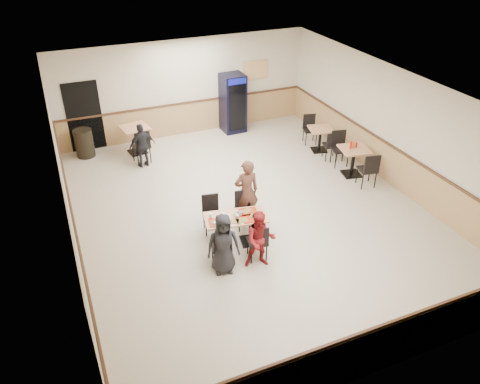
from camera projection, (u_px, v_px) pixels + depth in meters
name	position (u px, v px, depth m)	size (l,w,h in m)	color
ground	(249.00, 211.00, 11.35)	(10.00, 10.00, 0.00)	beige
room_shell	(270.00, 136.00, 13.64)	(10.00, 10.00, 10.00)	silver
main_table	(236.00, 226.00, 10.00)	(1.42, 0.88, 0.71)	black
main_chairs	(234.00, 227.00, 10.00)	(1.43, 1.73, 0.90)	black
diner_woman_left	(223.00, 244.00, 9.15)	(0.65, 0.42, 1.33)	black
diner_woman_right	(260.00, 240.00, 9.31)	(0.62, 0.48, 1.28)	maroon
diner_man_opposite	(246.00, 192.00, 10.58)	(0.58, 0.38, 1.58)	#512F22
lone_diner	(142.00, 146.00, 12.98)	(0.75, 0.31, 1.27)	black
tabletop_clutter	(238.00, 217.00, 9.82)	(1.20, 0.64, 0.12)	#AD260B
side_table_near	(353.00, 158.00, 12.61)	(0.87, 0.87, 0.79)	black
side_table_near_chair_south	(367.00, 169.00, 12.13)	(0.46, 0.46, 1.00)	black
side_table_near_chair_north	(340.00, 149.00, 13.12)	(0.46, 0.46, 1.00)	black
side_table_far	(320.00, 136.00, 13.90)	(0.82, 0.82, 0.72)	black
side_table_far_chair_south	(331.00, 144.00, 13.46)	(0.42, 0.42, 0.91)	black
side_table_far_chair_north	(310.00, 129.00, 14.37)	(0.42, 0.42, 0.91)	black
condiment_caddy	(353.00, 145.00, 12.45)	(0.23, 0.06, 0.20)	red
back_table	(136.00, 136.00, 13.76)	(0.88, 0.88, 0.82)	black
back_table_chair_lone	(141.00, 145.00, 13.26)	(0.48, 0.48, 1.04)	black
pepsi_cooler	(233.00, 103.00, 14.95)	(0.73, 0.73, 1.87)	black
trash_bin	(84.00, 143.00, 13.62)	(0.53, 0.53, 0.83)	black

